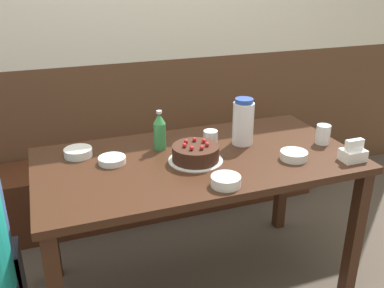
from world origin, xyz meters
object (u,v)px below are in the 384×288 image
object	(u,v)px
bench_seat	(154,182)
soju_bottle	(160,131)
bowl_soup_white	(78,152)
bowl_sauce_shallow	(294,155)
birthday_cake	(196,153)
glass_water_tall	(323,134)
bowl_side_dish	(226,181)
glass_tumbler_short	(210,138)
water_pitcher	(243,122)
napkin_holder	(353,153)
bowl_rice_small	(112,160)

from	to	relation	value
bench_seat	soju_bottle	bearing A→B (deg)	-101.56
bowl_soup_white	bowl_sauce_shallow	xyz separation A→B (m)	(0.94, -0.38, 0.00)
birthday_cake	glass_water_tall	world-z (taller)	glass_water_tall
bowl_side_dish	soju_bottle	bearing A→B (deg)	107.48
soju_bottle	bowl_soup_white	xyz separation A→B (m)	(-0.39, 0.05, -0.07)
soju_bottle	bowl_sauce_shallow	xyz separation A→B (m)	(0.55, -0.34, -0.07)
soju_bottle	glass_tumbler_short	size ratio (longest dim) A/B	2.68
bowl_soup_white	glass_tumbler_short	xyz separation A→B (m)	(0.65, -0.08, 0.02)
bowl_soup_white	glass_water_tall	size ratio (longest dim) A/B	1.35
birthday_cake	water_pitcher	size ratio (longest dim) A/B	1.07
napkin_holder	bowl_rice_small	world-z (taller)	napkin_holder
birthday_cake	water_pitcher	distance (m)	0.33
birthday_cake	bowl_sauce_shallow	size ratio (longest dim) A/B	1.99
glass_water_tall	bench_seat	bearing A→B (deg)	126.63
glass_tumbler_short	bench_seat	bearing A→B (deg)	99.52
napkin_holder	glass_tumbler_short	world-z (taller)	napkin_holder
glass_tumbler_short	bowl_soup_white	bearing A→B (deg)	172.75
water_pitcher	napkin_holder	distance (m)	0.54
bowl_soup_white	glass_tumbler_short	world-z (taller)	glass_tumbler_short
napkin_holder	bowl_soup_white	bearing A→B (deg)	157.70
bowl_soup_white	bowl_sauce_shallow	size ratio (longest dim) A/B	1.04
soju_bottle	glass_tumbler_short	world-z (taller)	soju_bottle
napkin_holder	glass_tumbler_short	bearing A→B (deg)	143.33
glass_water_tall	bowl_side_dish	bearing A→B (deg)	-159.31
bench_seat	glass_tumbler_short	world-z (taller)	glass_tumbler_short
bench_seat	bowl_sauce_shallow	world-z (taller)	bowl_sauce_shallow
bench_seat	bowl_side_dish	world-z (taller)	bowl_side_dish
bowl_sauce_shallow	glass_water_tall	xyz separation A→B (m)	(0.24, 0.12, 0.03)
soju_bottle	napkin_holder	bearing A→B (deg)	-28.95
bowl_rice_small	bench_seat	bearing A→B (deg)	62.60
bowl_side_dish	napkin_holder	bearing A→B (deg)	1.91
water_pitcher	bench_seat	bearing A→B (deg)	110.22
bench_seat	glass_tumbler_short	bearing A→B (deg)	-80.48
glass_water_tall	napkin_holder	bearing A→B (deg)	-88.75
bench_seat	bowl_sauce_shallow	bearing A→B (deg)	-67.48
water_pitcher	bowl_sauce_shallow	size ratio (longest dim) A/B	1.86
bowl_side_dish	bowl_soup_white	bearing A→B (deg)	136.47
bowl_side_dish	bowl_sauce_shallow	distance (m)	0.43
birthday_cake	napkin_holder	size ratio (longest dim) A/B	2.31
bench_seat	glass_water_tall	bearing A→B (deg)	-53.37
water_pitcher	bowl_side_dish	bearing A→B (deg)	-124.62
glass_tumbler_short	soju_bottle	bearing A→B (deg)	171.91
water_pitcher	bowl_soup_white	world-z (taller)	water_pitcher
water_pitcher	napkin_holder	bearing A→B (deg)	-43.02
glass_water_tall	water_pitcher	bearing A→B (deg)	160.06
bowl_sauce_shallow	water_pitcher	bearing A→B (deg)	118.82
soju_bottle	glass_tumbler_short	xyz separation A→B (m)	(0.25, -0.04, -0.06)
soju_bottle	napkin_holder	xyz separation A→B (m)	(0.80, -0.44, -0.06)
napkin_holder	water_pitcher	bearing A→B (deg)	136.98
bowl_sauce_shallow	bowl_side_dish	bearing A→B (deg)	-162.45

